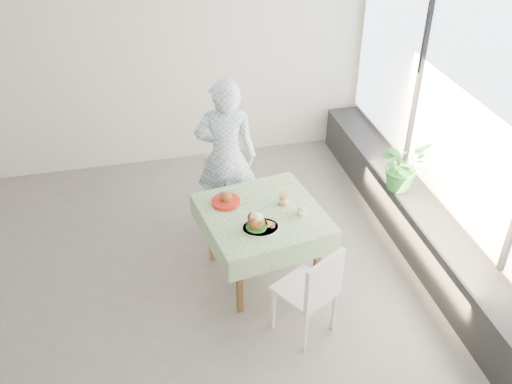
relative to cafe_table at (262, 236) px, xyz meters
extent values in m
plane|color=slate|center=(-1.15, -0.11, -0.46)|extent=(6.00, 6.00, 0.00)
cube|color=silver|center=(-1.15, 2.39, 0.94)|extent=(6.00, 0.02, 2.80)
cube|color=silver|center=(1.85, -0.11, 0.94)|extent=(0.02, 5.00, 2.80)
cube|color=#D1E0F9|center=(1.82, -0.11, 1.19)|extent=(0.01, 4.80, 2.18)
cube|color=black|center=(1.65, -0.11, -0.21)|extent=(0.40, 4.80, 0.50)
cube|color=brown|center=(0.00, 0.00, 0.25)|extent=(1.03, 1.03, 0.04)
cube|color=white|center=(0.00, 0.00, 0.28)|extent=(1.19, 1.19, 0.01)
cube|color=white|center=(-0.15, 0.81, -0.04)|extent=(0.50, 0.50, 0.04)
cube|color=white|center=(-0.20, 0.98, 0.18)|extent=(0.39, 0.16, 0.40)
cube|color=white|center=(0.18, -0.76, -0.01)|extent=(0.58, 0.58, 0.04)
cube|color=white|center=(0.27, -0.92, 0.23)|extent=(0.39, 0.25, 0.43)
imported|color=#83ACD2|center=(-0.17, 0.85, 0.39)|extent=(0.69, 0.53, 1.70)
cylinder|color=white|center=(-0.08, -0.23, 0.29)|extent=(0.33, 0.33, 0.02)
cylinder|color=#165314|center=(-0.11, -0.23, 0.31)|extent=(0.18, 0.18, 0.02)
ellipsoid|color=#965624|center=(-0.11, -0.23, 0.36)|extent=(0.15, 0.14, 0.12)
ellipsoid|color=white|center=(-0.11, -0.23, 0.41)|extent=(0.11, 0.10, 0.08)
cylinder|color=maroon|center=(0.02, -0.25, 0.32)|extent=(0.05, 0.05, 0.03)
cylinder|color=white|center=(0.22, 0.07, 0.34)|extent=(0.09, 0.09, 0.13)
cylinder|color=orange|center=(0.22, 0.07, 0.33)|extent=(0.08, 0.08, 0.09)
cylinder|color=white|center=(0.22, 0.07, 0.41)|extent=(0.09, 0.09, 0.01)
cylinder|color=yellow|center=(0.22, 0.07, 0.46)|extent=(0.01, 0.03, 0.17)
cylinder|color=white|center=(0.33, -0.12, 0.34)|extent=(0.09, 0.09, 0.12)
cylinder|color=#F3F2CC|center=(0.33, -0.12, 0.33)|extent=(0.08, 0.08, 0.09)
cylinder|color=white|center=(0.33, -0.12, 0.41)|extent=(0.09, 0.09, 0.01)
cylinder|color=yellow|center=(0.33, -0.12, 0.45)|extent=(0.01, 0.03, 0.17)
cylinder|color=red|center=(-0.30, 0.20, 0.30)|extent=(0.26, 0.26, 0.04)
cylinder|color=white|center=(-0.30, 0.20, 0.31)|extent=(0.22, 0.22, 0.01)
ellipsoid|color=#965624|center=(-0.30, 0.20, 0.36)|extent=(0.12, 0.11, 0.10)
imported|color=#2A7F39|center=(1.55, 0.42, 0.31)|extent=(0.61, 0.57, 0.53)
camera|label=1|loc=(-1.02, -4.01, 3.33)|focal=40.00mm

